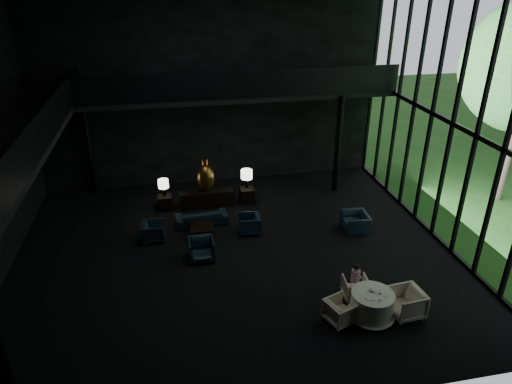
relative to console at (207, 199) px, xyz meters
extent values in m
cube|color=black|center=(0.59, -3.52, -0.33)|extent=(14.00, 12.00, 0.02)
cube|color=black|center=(0.59, 2.48, 3.67)|extent=(14.00, 0.04, 8.00)
cube|color=black|center=(0.59, -9.52, 3.67)|extent=(14.00, 0.04, 8.00)
cube|color=black|center=(-5.41, -3.52, 3.67)|extent=(2.00, 12.00, 0.25)
cube|color=black|center=(1.59, 1.48, 3.67)|extent=(12.00, 2.00, 0.25)
cube|color=black|center=(-4.41, -3.52, 4.27)|extent=(0.06, 12.00, 1.00)
cube|color=black|center=(1.59, 0.48, 4.27)|extent=(12.00, 0.06, 1.00)
cylinder|color=black|center=(-4.41, -9.22, 1.67)|extent=(0.24, 0.24, 4.00)
cylinder|color=black|center=(-4.41, 2.18, 1.67)|extent=(0.24, 0.24, 4.00)
cylinder|color=black|center=(5.39, 0.48, 1.67)|extent=(0.24, 0.24, 4.00)
cylinder|color=#382D23|center=(11.59, -1.52, 2.12)|extent=(0.36, 0.36, 4.90)
cube|color=black|center=(0.00, 0.00, 0.00)|extent=(2.07, 0.47, 0.66)
ellipsoid|color=olive|center=(0.00, 0.12, 0.86)|extent=(0.69, 0.69, 1.07)
cylinder|color=olive|center=(0.00, 0.12, 1.50)|extent=(0.24, 0.24, 0.22)
cube|color=black|center=(-1.60, 0.12, -0.05)|extent=(0.51, 0.51, 0.56)
cylinder|color=black|center=(-1.60, 0.13, 0.40)|extent=(0.12, 0.12, 0.35)
cylinder|color=white|center=(-1.60, 0.13, 0.74)|extent=(0.40, 0.40, 0.32)
cube|color=black|center=(1.60, 0.08, -0.03)|extent=(0.55, 0.55, 0.61)
cylinder|color=black|center=(1.60, 0.16, 0.47)|extent=(0.13, 0.13, 0.39)
cylinder|color=white|center=(1.60, 0.16, 0.84)|extent=(0.44, 0.44, 0.36)
imported|color=#122233|center=(-0.31, -1.30, -0.01)|extent=(1.65, 0.58, 0.64)
imported|color=black|center=(-2.02, -2.10, 0.02)|extent=(0.64, 0.68, 0.69)
imported|color=black|center=(1.27, -2.22, 0.02)|extent=(0.72, 0.75, 0.71)
imported|color=black|center=(-0.52, -3.56, 0.08)|extent=(0.79, 0.74, 0.82)
imported|color=black|center=(4.98, -2.77, 0.05)|extent=(0.60, 0.89, 0.76)
cube|color=black|center=(-0.39, -2.10, -0.15)|extent=(0.86, 0.86, 0.36)
cylinder|color=white|center=(3.66, -7.11, 0.04)|extent=(1.12, 1.12, 0.75)
cone|color=white|center=(3.66, -7.11, -0.28)|extent=(1.27, 1.27, 0.10)
imported|color=#B5A997|center=(3.55, -6.27, -0.03)|extent=(0.65, 0.61, 0.61)
imported|color=#BDB19A|center=(4.58, -7.22, 0.13)|extent=(0.93, 0.98, 0.92)
imported|color=beige|center=(2.79, -7.13, 0.01)|extent=(0.81, 0.83, 0.68)
cylinder|color=beige|center=(3.58, -6.14, 0.30)|extent=(0.25, 0.25, 0.36)
sphere|color=#D8A884|center=(3.58, -6.14, 0.57)|extent=(0.18, 0.18, 0.18)
ellipsoid|color=black|center=(3.58, -6.14, 0.60)|extent=(0.19, 0.19, 0.13)
cylinder|color=white|center=(3.51, -7.24, 0.43)|extent=(0.27, 0.27, 0.02)
cylinder|color=white|center=(3.88, -6.91, 0.43)|extent=(0.29, 0.29, 0.02)
cylinder|color=white|center=(3.95, -7.25, 0.43)|extent=(0.17, 0.17, 0.01)
cylinder|color=white|center=(3.83, -7.14, 0.46)|extent=(0.09, 0.09, 0.06)
ellipsoid|color=white|center=(3.67, -7.01, 0.46)|extent=(0.16, 0.16, 0.08)
cylinder|color=#99999E|center=(3.71, -7.40, 0.45)|extent=(0.06, 0.06, 0.07)
camera|label=1|loc=(-1.16, -15.84, 8.00)|focal=32.00mm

